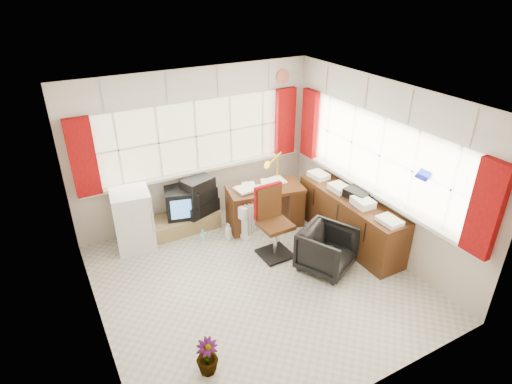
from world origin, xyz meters
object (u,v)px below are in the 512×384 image
credenza (349,218)px  crt_tv (182,202)px  office_chair (327,250)px  desk_lamp (277,160)px  radiator (253,223)px  task_chair (271,219)px  desk (265,204)px  tv_bench (175,225)px  mini_fridge (133,220)px

credenza → crt_tv: 2.63m
office_chair → crt_tv: 2.42m
desk_lamp → radiator: desk_lamp is taller
credenza → crt_tv: (-2.12, 1.56, 0.09)m
radiator → crt_tv: crt_tv is taller
office_chair → credenza: size_ratio=0.35×
task_chair → desk: bearing=67.0°
desk_lamp → tv_bench: bearing=170.0°
mini_fridge → credenza: bearing=-25.9°
office_chair → radiator: (-0.50, 1.22, -0.07)m
task_chair → radiator: size_ratio=1.80×
task_chair → tv_bench: size_ratio=0.77×
credenza → tv_bench: 2.75m
tv_bench → task_chair: bearing=-48.4°
crt_tv → task_chair: bearing=-53.7°
office_chair → mini_fridge: size_ratio=0.75×
desk → credenza: size_ratio=0.64×
credenza → office_chair: bearing=-150.6°
desk → credenza: bearing=-48.2°
credenza → mini_fridge: mini_fridge is taller
desk_lamp → crt_tv: desk_lamp is taller
desk → mini_fridge: 2.07m
desk → crt_tv: bearing=155.8°
credenza → mini_fridge: 3.26m
desk → office_chair: size_ratio=1.85×
office_chair → mini_fridge: (-2.19, 1.84, 0.15)m
office_chair → radiator: office_chair is taller
task_chair → mini_fridge: (-1.73, 1.11, -0.10)m
desk_lamp → mini_fridge: desk_lamp is taller
crt_tv → mini_fridge: 0.83m
mini_fridge → task_chair: bearing=-32.7°
radiator → tv_bench: 1.26m
office_chair → credenza: credenza is taller
tv_bench → mini_fridge: bearing=-171.6°
credenza → desk: bearing=131.8°
radiator → mini_fridge: mini_fridge is taller
desk → desk_lamp: (0.34, 0.20, 0.63)m
desk_lamp → crt_tv: (-1.56, 0.34, -0.53)m
radiator → office_chair: bearing=-67.5°
office_chair → radiator: 1.32m
desk_lamp → credenza: 1.48m
task_chair → office_chair: 0.90m
office_chair → radiator: size_ratio=1.16×
desk → task_chair: size_ratio=1.20×
radiator → credenza: 1.49m
task_chair → radiator: 0.59m
task_chair → crt_tv: bearing=126.3°
tv_bench → crt_tv: crt_tv is taller
tv_bench → mini_fridge: mini_fridge is taller
mini_fridge → radiator: bearing=-20.2°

